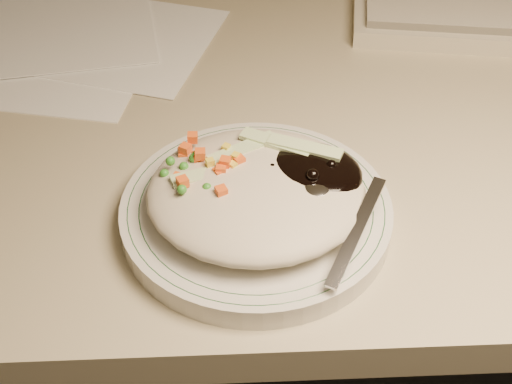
{
  "coord_description": "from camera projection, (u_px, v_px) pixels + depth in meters",
  "views": [
    {
      "loc": [
        -0.13,
        0.71,
        1.2
      ],
      "look_at": [
        -0.11,
        1.17,
        0.78
      ],
      "focal_mm": 50.0,
      "sensor_mm": 36.0,
      "label": 1
    }
  ],
  "objects": [
    {
      "name": "papers",
      "position": [
        31.0,
        39.0,
        0.89
      ],
      "size": [
        0.5,
        0.34,
        0.0
      ],
      "color": "white",
      "rests_on": "desk"
    },
    {
      "name": "desk",
      "position": [
        334.0,
        216.0,
        0.94
      ],
      "size": [
        1.4,
        0.7,
        0.74
      ],
      "color": "tan",
      "rests_on": "ground"
    },
    {
      "name": "plate",
      "position": [
        256.0,
        213.0,
        0.64
      ],
      "size": [
        0.24,
        0.24,
        0.02
      ],
      "primitive_type": "cylinder",
      "color": "silver",
      "rests_on": "desk"
    },
    {
      "name": "plate_rim",
      "position": [
        256.0,
        205.0,
        0.64
      ],
      "size": [
        0.23,
        0.23,
        0.0
      ],
      "color": "#144723",
      "rests_on": "plate"
    },
    {
      "name": "meal",
      "position": [
        261.0,
        188.0,
        0.62
      ],
      "size": [
        0.21,
        0.19,
        0.05
      ],
      "color": "#B7AB94",
      "rests_on": "plate"
    }
  ]
}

